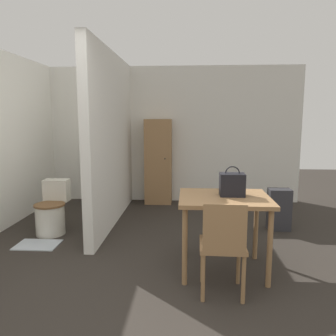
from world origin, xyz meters
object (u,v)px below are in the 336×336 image
Objects in this scene: dining_table at (224,207)px; handbag at (232,184)px; toilet at (52,212)px; space_heater at (279,209)px; wooden_chair at (223,244)px; wooden_cabinet at (158,162)px.

handbag is at bearing 23.83° from dining_table.
dining_table is 0.24m from handbag.
toilet reaches higher than space_heater.
toilet is (-2.23, 1.00, -0.39)m from dining_table.
toilet is at bearing 146.81° from wooden_chair.
wooden_cabinet is at bearing 106.46° from wooden_chair.
dining_table is 1.66m from space_heater.
toilet is 1.21× the size of space_heater.
wooden_cabinet is (1.31, 1.69, 0.48)m from toilet.
wooden_chair is 3.31m from wooden_cabinet.
dining_table is 1.04× the size of wooden_chair.
space_heater is (3.14, 0.33, 0.00)m from toilet.
handbag is 1.66m from space_heater.
wooden_chair is 1.49× the size of space_heater.
toilet is at bearing 155.87° from dining_table.
handbag is at bearing 77.20° from wooden_chair.
wooden_chair is 2.64m from toilet.
handbag is at bearing -69.52° from wooden_cabinet.
wooden_chair is at bearing -74.95° from wooden_cabinet.
wooden_chair reaches higher than toilet.
toilet is at bearing -127.76° from wooden_cabinet.
wooden_cabinet is 2.33m from space_heater.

